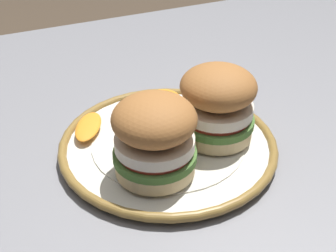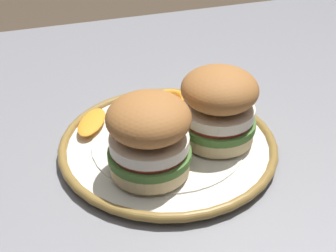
{
  "view_description": "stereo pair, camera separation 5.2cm",
  "coord_description": "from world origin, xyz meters",
  "px_view_note": "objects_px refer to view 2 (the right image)",
  "views": [
    {
      "loc": [
        0.24,
        0.48,
        1.15
      ],
      "look_at": [
        0.03,
        0.02,
        0.81
      ],
      "focal_mm": 49.86,
      "sensor_mm": 36.0,
      "label": 1
    },
    {
      "loc": [
        0.19,
        0.5,
        1.15
      ],
      "look_at": [
        0.03,
        0.02,
        0.81
      ],
      "focal_mm": 49.86,
      "sensor_mm": 36.0,
      "label": 2
    }
  ],
  "objects_px": {
    "dining_table": "(180,191)",
    "dinner_plate": "(168,145)",
    "sandwich_half_left": "(219,105)",
    "sandwich_half_right": "(149,135)"
  },
  "relations": [
    {
      "from": "sandwich_half_left",
      "to": "sandwich_half_right",
      "type": "relative_size",
      "value": 0.94
    },
    {
      "from": "dining_table",
      "to": "dinner_plate",
      "type": "xyz_separation_m",
      "value": [
        0.03,
        0.02,
        0.1
      ]
    },
    {
      "from": "sandwich_half_left",
      "to": "sandwich_half_right",
      "type": "height_order",
      "value": "same"
    },
    {
      "from": "dining_table",
      "to": "sandwich_half_right",
      "type": "xyz_separation_m",
      "value": [
        0.07,
        0.07,
        0.16
      ]
    },
    {
      "from": "dining_table",
      "to": "dinner_plate",
      "type": "height_order",
      "value": "dinner_plate"
    },
    {
      "from": "dining_table",
      "to": "dinner_plate",
      "type": "distance_m",
      "value": 0.11
    },
    {
      "from": "dining_table",
      "to": "sandwich_half_left",
      "type": "distance_m",
      "value": 0.17
    },
    {
      "from": "dinner_plate",
      "to": "sandwich_half_left",
      "type": "height_order",
      "value": "sandwich_half_left"
    },
    {
      "from": "dining_table",
      "to": "sandwich_half_left",
      "type": "height_order",
      "value": "sandwich_half_left"
    },
    {
      "from": "dining_table",
      "to": "dinner_plate",
      "type": "bearing_deg",
      "value": 33.79
    }
  ]
}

